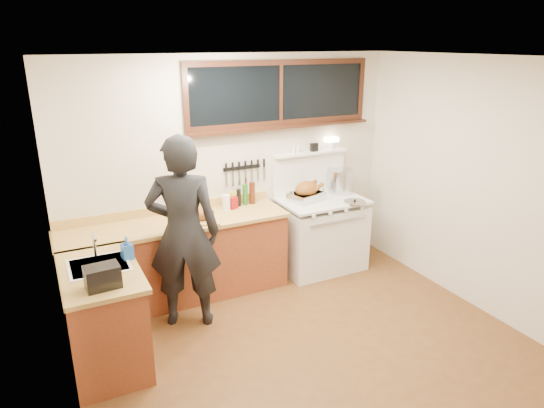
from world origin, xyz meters
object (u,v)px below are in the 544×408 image
vintage_stove (320,232)px  cutting_board (201,216)px  roast_turkey (307,192)px  man (184,233)px

vintage_stove → cutting_board: vintage_stove is taller
cutting_board → roast_turkey: 1.37m
cutting_board → man: bearing=-127.9°
cutting_board → roast_turkey: bearing=4.6°
cutting_board → roast_turkey: size_ratio=1.12×
man → roast_turkey: 1.75m
vintage_stove → man: (-1.86, -0.47, 0.50)m
vintage_stove → cutting_board: 1.62m
roast_turkey → vintage_stove: bearing=-11.7°
cutting_board → roast_turkey: (1.36, 0.11, 0.05)m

